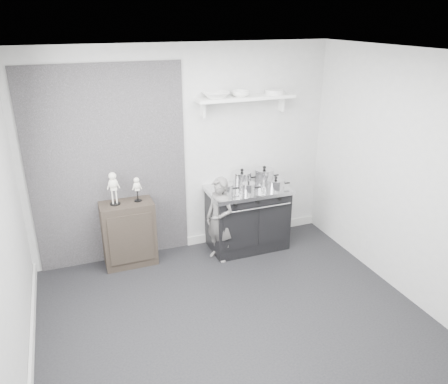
% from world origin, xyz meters
% --- Properties ---
extents(ground, '(4.00, 4.00, 0.00)m').
position_xyz_m(ground, '(0.00, 0.00, 0.00)').
color(ground, black).
rests_on(ground, ground).
extents(room_shell, '(4.02, 3.62, 2.71)m').
position_xyz_m(room_shell, '(-0.09, 0.15, 1.64)').
color(room_shell, '#B7B7B4').
rests_on(room_shell, ground).
extents(wall_shelf, '(1.30, 0.26, 0.24)m').
position_xyz_m(wall_shelf, '(0.80, 1.68, 2.01)').
color(wall_shelf, white).
rests_on(wall_shelf, room_shell).
extents(stove, '(1.08, 0.67, 0.87)m').
position_xyz_m(stove, '(0.77, 1.48, 0.44)').
color(stove, black).
rests_on(stove, ground).
extents(side_cabinet, '(0.65, 0.38, 0.84)m').
position_xyz_m(side_cabinet, '(-0.82, 1.61, 0.42)').
color(side_cabinet, black).
rests_on(side_cabinet, ground).
extents(child, '(0.43, 0.49, 1.13)m').
position_xyz_m(child, '(0.30, 1.29, 0.56)').
color(child, slate).
rests_on(child, ground).
extents(pot_front_left, '(0.28, 0.19, 0.17)m').
position_xyz_m(pot_front_left, '(0.42, 1.38, 0.94)').
color(pot_front_left, silver).
rests_on(pot_front_left, stove).
extents(pot_back_left, '(0.34, 0.26, 0.23)m').
position_xyz_m(pot_back_left, '(0.74, 1.62, 0.96)').
color(pot_back_left, silver).
rests_on(pot_back_left, stove).
extents(pot_back_right, '(0.35, 0.26, 0.25)m').
position_xyz_m(pot_back_right, '(1.04, 1.55, 0.97)').
color(pot_back_right, silver).
rests_on(pot_back_right, stove).
extents(pot_front_right, '(0.33, 0.25, 0.18)m').
position_xyz_m(pot_front_right, '(1.09, 1.31, 0.94)').
color(pot_front_right, silver).
rests_on(pot_front_right, stove).
extents(pot_front_center, '(0.26, 0.17, 0.17)m').
position_xyz_m(pot_front_center, '(0.70, 1.31, 0.94)').
color(pot_front_center, silver).
rests_on(pot_front_center, stove).
extents(skeleton_full, '(0.13, 0.09, 0.48)m').
position_xyz_m(skeleton_full, '(-0.95, 1.61, 1.08)').
color(skeleton_full, white).
rests_on(skeleton_full, side_cabinet).
extents(skeleton_torso, '(0.10, 0.06, 0.36)m').
position_xyz_m(skeleton_torso, '(-0.67, 1.61, 1.02)').
color(skeleton_torso, white).
rests_on(skeleton_torso, side_cabinet).
extents(bowl_large, '(0.33, 0.33, 0.08)m').
position_xyz_m(bowl_large, '(0.39, 1.67, 2.08)').
color(bowl_large, white).
rests_on(bowl_large, wall_shelf).
extents(bowl_small, '(0.23, 0.23, 0.07)m').
position_xyz_m(bowl_small, '(0.73, 1.67, 2.08)').
color(bowl_small, white).
rests_on(bowl_small, wall_shelf).
extents(plate_stack, '(0.24, 0.24, 0.06)m').
position_xyz_m(plate_stack, '(1.20, 1.67, 2.07)').
color(plate_stack, silver).
rests_on(plate_stack, wall_shelf).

